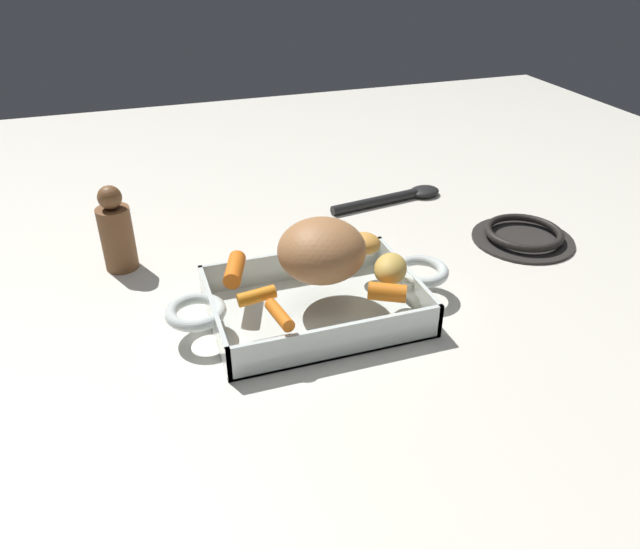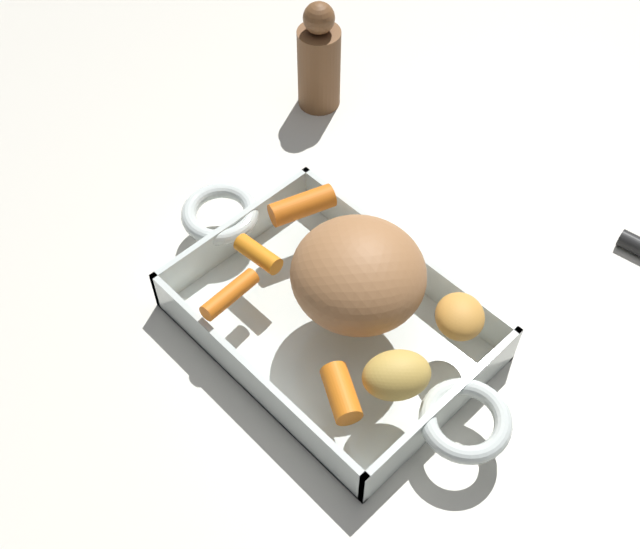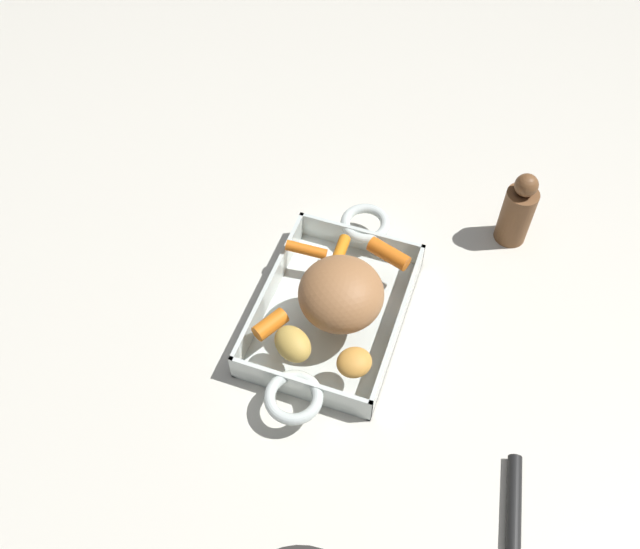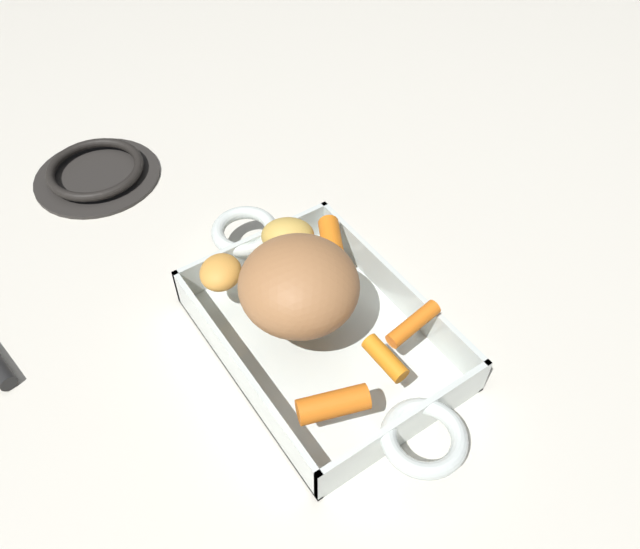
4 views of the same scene
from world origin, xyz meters
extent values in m
plane|color=silver|center=(0.00, 0.00, 0.00)|extent=(2.27, 2.27, 0.00)
cube|color=silver|center=(0.00, 0.00, 0.00)|extent=(0.28, 0.20, 0.01)
cube|color=silver|center=(0.00, 0.10, 0.02)|extent=(0.28, 0.01, 0.05)
cube|color=silver|center=(0.00, -0.10, 0.02)|extent=(0.28, 0.01, 0.05)
cube|color=silver|center=(0.14, 0.00, 0.02)|extent=(0.01, 0.20, 0.05)
cube|color=silver|center=(-0.14, 0.00, 0.02)|extent=(0.01, 0.20, 0.05)
torus|color=silver|center=(0.16, 0.00, 0.04)|extent=(0.08, 0.08, 0.02)
torus|color=silver|center=(-0.16, 0.00, 0.04)|extent=(0.08, 0.08, 0.02)
ellipsoid|color=#A56E43|center=(-0.02, -0.02, 0.09)|extent=(0.15, 0.15, 0.08)
cylinder|color=orange|center=(-0.08, 0.06, 0.06)|extent=(0.05, 0.04, 0.02)
cylinder|color=orange|center=(0.08, 0.02, 0.06)|extent=(0.05, 0.02, 0.02)
cylinder|color=orange|center=(0.10, -0.05, 0.06)|extent=(0.04, 0.07, 0.02)
cylinder|color=orange|center=(0.07, 0.06, 0.06)|extent=(0.02, 0.06, 0.02)
ellipsoid|color=gold|center=(-0.10, -0.06, 0.06)|extent=(0.07, 0.07, 0.03)
ellipsoid|color=gold|center=(-0.10, 0.02, 0.07)|extent=(0.07, 0.07, 0.04)
cylinder|color=black|center=(-0.22, -0.31, 0.01)|extent=(0.18, 0.05, 0.02)
cylinder|color=brown|center=(0.24, -0.22, 0.05)|extent=(0.05, 0.05, 0.10)
sphere|color=brown|center=(0.24, -0.22, 0.12)|extent=(0.04, 0.04, 0.04)
camera|label=1|loc=(0.21, 0.65, 0.48)|focal=33.94mm
camera|label=2|loc=(-0.29, 0.30, 0.65)|focal=45.09mm
camera|label=3|loc=(-0.53, -0.17, 0.85)|focal=38.39mm
camera|label=4|loc=(0.32, -0.22, 0.55)|focal=35.00mm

